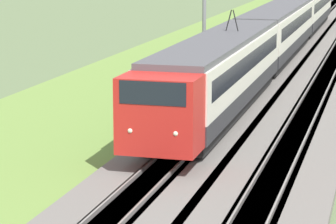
% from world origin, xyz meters
% --- Properties ---
extents(ballast_main, '(240.00, 4.40, 0.30)m').
position_xyz_m(ballast_main, '(50.00, 0.00, 0.15)').
color(ballast_main, slate).
rests_on(ballast_main, ground).
extents(ballast_adjacent, '(240.00, 4.40, 0.30)m').
position_xyz_m(ballast_adjacent, '(50.00, -4.05, 0.15)').
color(ballast_adjacent, slate).
rests_on(ballast_adjacent, ground).
extents(track_main, '(240.00, 1.57, 0.45)m').
position_xyz_m(track_main, '(50.00, 0.00, 0.16)').
color(track_main, '#4C4238').
rests_on(track_main, ground).
extents(track_adjacent, '(240.00, 1.57, 0.45)m').
position_xyz_m(track_adjacent, '(50.00, -4.05, 0.16)').
color(track_adjacent, '#4C4238').
rests_on(track_adjacent, ground).
extents(grass_verge, '(240.00, 12.86, 0.12)m').
position_xyz_m(grass_verge, '(50.00, 5.94, 0.06)').
color(grass_verge, olive).
rests_on(grass_verge, ground).
extents(passenger_train, '(63.95, 3.00, 5.07)m').
position_xyz_m(passenger_train, '(52.77, 0.00, 2.38)').
color(passenger_train, red).
rests_on(passenger_train, ground).
extents(catenary_mast_mid, '(0.22, 2.56, 7.88)m').
position_xyz_m(catenary_mast_mid, '(39.54, 2.47, 4.08)').
color(catenary_mast_mid, slate).
rests_on(catenary_mast_mid, ground).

